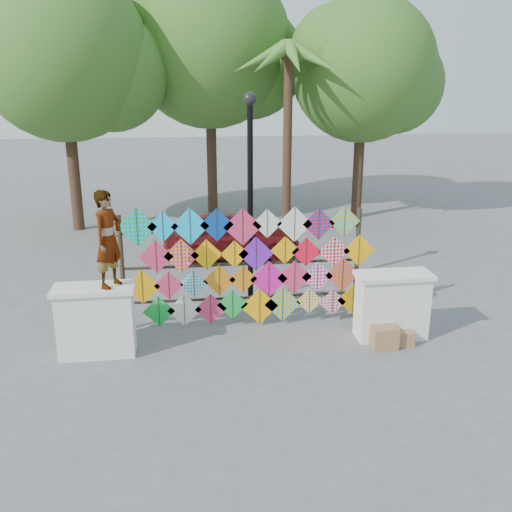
% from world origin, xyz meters
% --- Properties ---
extents(ground, '(80.00, 80.00, 0.00)m').
position_xyz_m(ground, '(0.00, 0.00, 0.00)').
color(ground, slate).
rests_on(ground, ground).
extents(parapet_left, '(1.40, 0.65, 1.28)m').
position_xyz_m(parapet_left, '(-2.70, -0.20, 0.65)').
color(parapet_left, white).
rests_on(parapet_left, ground).
extents(parapet_right, '(1.40, 0.65, 1.28)m').
position_xyz_m(parapet_right, '(2.70, -0.20, 0.65)').
color(parapet_right, white).
rests_on(parapet_right, ground).
extents(kite_rack, '(4.97, 0.24, 2.44)m').
position_xyz_m(kite_rack, '(0.09, 0.72, 1.23)').
color(kite_rack, '#2C2418').
rests_on(kite_rack, ground).
extents(tree_west, '(5.85, 5.20, 8.01)m').
position_xyz_m(tree_west, '(-4.40, 9.03, 5.38)').
color(tree_west, '#4A331F').
rests_on(tree_west, ground).
extents(tree_mid, '(6.30, 5.60, 8.61)m').
position_xyz_m(tree_mid, '(0.11, 11.03, 5.77)').
color(tree_mid, '#4A331F').
rests_on(tree_mid, ground).
extents(tree_east, '(5.40, 4.80, 7.42)m').
position_xyz_m(tree_east, '(5.09, 9.53, 4.99)').
color(tree_east, '#4A331F').
rests_on(tree_east, ground).
extents(palm_tree, '(3.62, 3.62, 5.83)m').
position_xyz_m(palm_tree, '(2.20, 8.00, 4.95)').
color(palm_tree, '#4A331F').
rests_on(palm_tree, ground).
extents(vendor_woman, '(0.66, 0.73, 1.67)m').
position_xyz_m(vendor_woman, '(-2.38, -0.20, 2.12)').
color(vendor_woman, '#99999E').
rests_on(vendor_woman, parapet_left).
extents(sedan, '(3.72, 1.53, 1.26)m').
position_xyz_m(sedan, '(0.19, 5.31, 0.63)').
color(sedan, maroon).
rests_on(sedan, ground).
extents(lamppost, '(0.28, 0.28, 4.46)m').
position_xyz_m(lamppost, '(0.30, 2.00, 2.69)').
color(lamppost, black).
rests_on(lamppost, ground).
extents(cardboard_box_near, '(0.46, 0.41, 0.41)m').
position_xyz_m(cardboard_box_near, '(2.43, -0.59, 0.21)').
color(cardboard_box_near, olive).
rests_on(cardboard_box_near, ground).
extents(cardboard_box_far, '(0.33, 0.30, 0.28)m').
position_xyz_m(cardboard_box_far, '(2.83, -0.55, 0.14)').
color(cardboard_box_far, olive).
rests_on(cardboard_box_far, ground).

